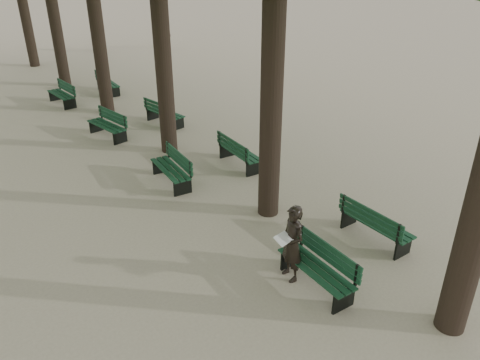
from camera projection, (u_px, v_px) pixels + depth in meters
ground at (310, 300)px, 9.00m from camera, size 120.00×120.00×0.00m
bench_left_0 at (316, 275)px, 9.24m from camera, size 0.71×1.84×0.92m
bench_left_1 at (171, 174)px, 13.26m from camera, size 0.79×1.86×0.92m
bench_left_2 at (108, 130)px, 16.40m from camera, size 0.81×1.86×0.92m
bench_left_3 at (62, 98)px, 19.73m from camera, size 0.67×1.83×0.92m
bench_right_0 at (375, 230)px, 10.70m from camera, size 0.63×1.82×0.92m
bench_right_1 at (240, 157)px, 14.31m from camera, size 0.74×1.85×0.92m
bench_right_2 at (165, 117)px, 17.59m from camera, size 0.81×1.86×0.92m
bench_right_3 at (108, 87)px, 21.29m from camera, size 0.72×1.84×0.92m
man_with_map at (292, 244)px, 9.24m from camera, size 0.65×0.71×1.66m
pedestrian_c at (164, 36)px, 30.05m from camera, size 0.97×0.66×1.57m
pedestrian_b at (99, 36)px, 29.23m from camera, size 0.77×1.26×1.87m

